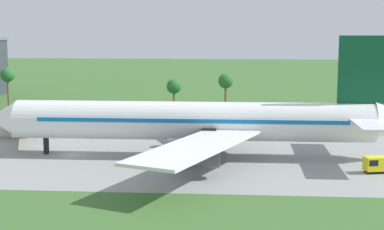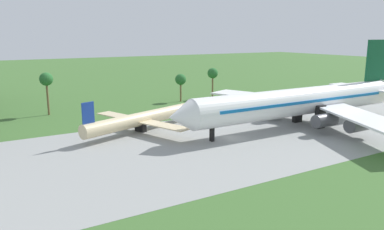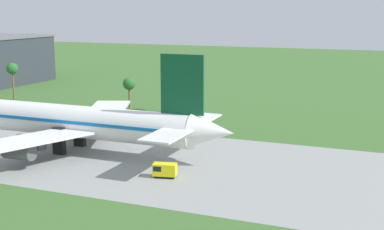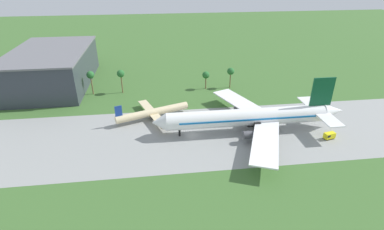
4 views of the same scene
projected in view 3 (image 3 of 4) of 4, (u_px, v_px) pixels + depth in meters
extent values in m
cylinder|color=white|center=(57.00, 120.00, 109.31)|extent=(60.00, 6.48, 6.48)
cone|color=white|center=(213.00, 132.00, 96.55)|extent=(8.10, 6.16, 6.16)
cube|color=#146BB7|center=(56.00, 117.00, 109.21)|extent=(51.00, 6.61, 0.65)
cube|color=#0F4C2D|center=(182.00, 85.00, 97.16)|extent=(8.43, 0.50, 11.02)
cube|color=white|center=(184.00, 126.00, 98.56)|extent=(5.83, 25.93, 0.30)
cube|color=white|center=(15.00, 143.00, 95.11)|extent=(19.09, 31.07, 0.44)
cube|color=white|center=(104.00, 113.00, 122.43)|extent=(19.09, 31.07, 0.44)
cylinder|color=#4C4C51|center=(31.00, 142.00, 103.01)|extent=(5.83, 2.92, 2.92)
cylinder|color=#4C4C51|center=(19.00, 152.00, 96.15)|extent=(5.83, 2.92, 2.92)
cylinder|color=#4C4C51|center=(77.00, 126.00, 117.12)|extent=(5.83, 2.92, 2.92)
cylinder|color=#4C4C51|center=(103.00, 121.00, 122.03)|extent=(5.83, 2.92, 2.92)
cube|color=black|center=(59.00, 141.00, 105.62)|extent=(2.40, 1.20, 5.46)
cube|color=black|center=(80.00, 133.00, 112.09)|extent=(2.40, 1.20, 5.46)
cube|color=black|center=(165.00, 176.00, 91.57)|extent=(3.72, 2.50, 0.40)
cube|color=yellow|center=(165.00, 169.00, 91.32)|extent=(4.35, 2.83, 2.07)
cube|color=black|center=(158.00, 167.00, 91.45)|extent=(1.82, 2.30, 0.90)
cylinder|color=brown|center=(13.00, 85.00, 168.58)|extent=(0.56, 0.56, 9.30)
sphere|color=#28662D|center=(12.00, 69.00, 167.55)|extent=(3.60, 3.60, 3.60)
cylinder|color=brown|center=(129.00, 97.00, 153.37)|extent=(0.56, 0.56, 6.73)
sphere|color=#28662D|center=(129.00, 84.00, 152.59)|extent=(3.60, 3.60, 3.60)
cylinder|color=brown|center=(169.00, 98.00, 148.55)|extent=(0.56, 0.56, 8.13)
sphere|color=#28662D|center=(169.00, 81.00, 147.63)|extent=(3.60, 3.60, 3.60)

